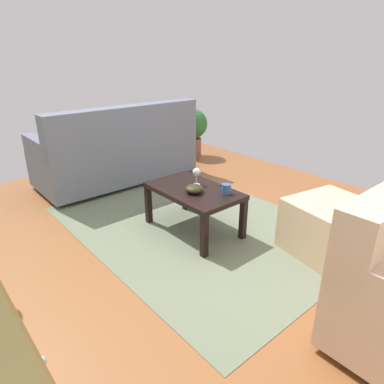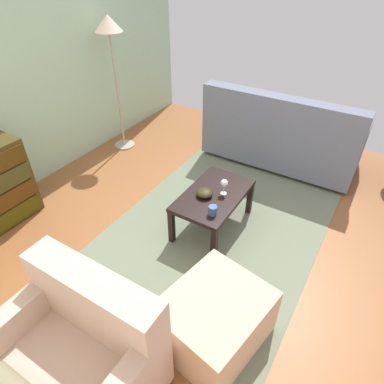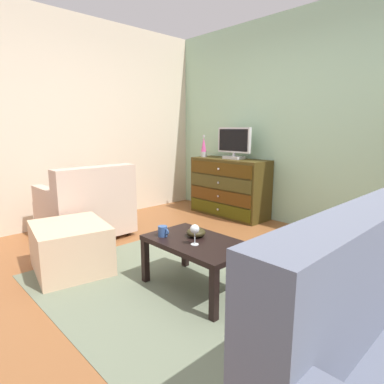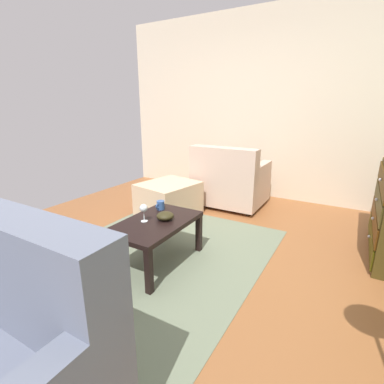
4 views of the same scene
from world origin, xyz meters
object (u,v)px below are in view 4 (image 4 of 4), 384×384
(wine_glass, at_px, (144,209))
(bowl_decorative, at_px, (165,216))
(armchair, at_px, (230,182))
(coffee_table, at_px, (155,227))
(mug, at_px, (160,205))
(ottoman, at_px, (169,199))

(wine_glass, relative_size, bowl_decorative, 1.01)
(armchair, bearing_deg, coffee_table, 1.58)
(bowl_decorative, bearing_deg, wine_glass, -47.15)
(coffee_table, distance_m, armchair, 1.79)
(wine_glass, distance_m, mug, 0.33)
(armchair, bearing_deg, bowl_decorative, 3.53)
(armchair, relative_size, ottoman, 1.31)
(wine_glass, distance_m, ottoman, 1.24)
(coffee_table, height_order, ottoman, ottoman)
(mug, bearing_deg, wine_glass, 9.87)
(armchair, height_order, ottoman, armchair)
(coffee_table, height_order, bowl_decorative, bowl_decorative)
(mug, bearing_deg, bowl_decorative, 45.01)
(coffee_table, xyz_separation_m, wine_glass, (0.05, -0.08, 0.17))
(mug, relative_size, ottoman, 0.16)
(coffee_table, height_order, armchair, armchair)
(wine_glass, distance_m, armchair, 1.85)
(armchair, bearing_deg, mug, -3.13)
(coffee_table, xyz_separation_m, armchair, (-1.79, -0.05, -0.00))
(mug, height_order, ottoman, mug)
(mug, distance_m, bowl_decorative, 0.27)
(wine_glass, xyz_separation_m, armchair, (-1.84, 0.03, -0.17))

